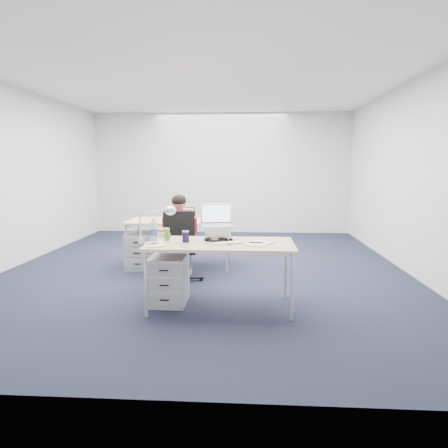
% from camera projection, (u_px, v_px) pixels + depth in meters
% --- Properties ---
extents(floor, '(7.00, 7.00, 0.00)m').
position_uv_depth(floor, '(206.00, 269.00, 6.14)').
color(floor, black).
rests_on(floor, ground).
extents(room, '(6.02, 7.02, 2.80)m').
position_uv_depth(room, '(205.00, 156.00, 5.89)').
color(room, beige).
rests_on(room, ground).
extents(desk_near, '(1.60, 0.80, 0.73)m').
position_uv_depth(desk_near, '(221.00, 247.00, 4.37)').
color(desk_near, tan).
rests_on(desk_near, ground).
extents(desk_far, '(1.60, 0.80, 0.73)m').
position_uv_depth(desk_far, '(180.00, 223.00, 6.20)').
color(desk_far, tan).
rests_on(desk_far, ground).
extents(office_chair, '(0.72, 0.72, 0.99)m').
position_uv_depth(office_chair, '(180.00, 262.00, 5.39)').
color(office_chair, black).
rests_on(office_chair, ground).
extents(seated_person, '(0.38, 0.66, 1.18)m').
position_uv_depth(seated_person, '(180.00, 237.00, 5.51)').
color(seated_person, red).
rests_on(seated_person, ground).
extents(drawer_pedestal_near, '(0.40, 0.50, 0.55)m').
position_uv_depth(drawer_pedestal_near, '(169.00, 280.00, 4.56)').
color(drawer_pedestal_near, '#A7AAAC').
rests_on(drawer_pedestal_near, ground).
extents(drawer_pedestal_far, '(0.40, 0.50, 0.55)m').
position_uv_depth(drawer_pedestal_far, '(141.00, 250.00, 6.17)').
color(drawer_pedestal_far, '#A7AAAC').
rests_on(drawer_pedestal_far, ground).
extents(silver_laptop, '(0.41, 0.35, 0.39)m').
position_uv_depth(silver_laptop, '(218.00, 222.00, 4.59)').
color(silver_laptop, silver).
rests_on(silver_laptop, desk_near).
extents(wireless_keyboard, '(0.34, 0.25, 0.02)m').
position_uv_depth(wireless_keyboard, '(227.00, 243.00, 4.31)').
color(wireless_keyboard, white).
rests_on(wireless_keyboard, desk_near).
extents(computer_mouse, '(0.09, 0.11, 0.03)m').
position_uv_depth(computer_mouse, '(228.00, 243.00, 4.26)').
color(computer_mouse, white).
rests_on(computer_mouse, desk_near).
extents(headphones, '(0.26, 0.23, 0.04)m').
position_uv_depth(headphones, '(215.00, 239.00, 4.48)').
color(headphones, black).
rests_on(headphones, desk_near).
extents(can_koozie, '(0.08, 0.08, 0.13)m').
position_uv_depth(can_koozie, '(186.00, 236.00, 4.39)').
color(can_koozie, '#19143F').
rests_on(can_koozie, desk_near).
extents(water_bottle, '(0.10, 0.10, 0.26)m').
position_uv_depth(water_bottle, '(154.00, 230.00, 4.44)').
color(water_bottle, silver).
rests_on(water_bottle, desk_near).
extents(bear_figurine, '(0.08, 0.06, 0.15)m').
position_uv_depth(bear_figurine, '(167.00, 234.00, 4.49)').
color(bear_figurine, '#3A7D21').
rests_on(bear_figurine, desk_near).
extents(book_stack, '(0.26, 0.23, 0.10)m').
position_uv_depth(book_stack, '(160.00, 232.00, 4.75)').
color(book_stack, silver).
rests_on(book_stack, desk_near).
extents(cordless_phone, '(0.04, 0.03, 0.14)m').
position_uv_depth(cordless_phone, '(155.00, 234.00, 4.48)').
color(cordless_phone, black).
rests_on(cordless_phone, desk_near).
extents(papers_left, '(0.26, 0.31, 0.01)m').
position_uv_depth(papers_left, '(154.00, 245.00, 4.23)').
color(papers_left, '#DCDA7F').
rests_on(papers_left, desk_near).
extents(papers_right, '(0.35, 0.39, 0.01)m').
position_uv_depth(papers_right, '(258.00, 244.00, 4.28)').
color(papers_right, '#DCDA7F').
rests_on(papers_right, desk_near).
extents(sunglasses, '(0.12, 0.08, 0.02)m').
position_uv_depth(sunglasses, '(229.00, 240.00, 4.44)').
color(sunglasses, black).
rests_on(sunglasses, desk_near).
extents(desk_lamp, '(0.40, 0.27, 0.43)m').
position_uv_depth(desk_lamp, '(152.00, 224.00, 4.32)').
color(desk_lamp, silver).
rests_on(desk_lamp, desk_near).
extents(dark_laptop, '(0.40, 0.40, 0.23)m').
position_uv_depth(dark_laptop, '(182.00, 214.00, 6.00)').
color(dark_laptop, black).
rests_on(dark_laptop, desk_far).
extents(far_cup, '(0.09, 0.09, 0.11)m').
position_uv_depth(far_cup, '(206.00, 215.00, 6.34)').
color(far_cup, white).
rests_on(far_cup, desk_far).
extents(far_papers, '(0.24, 0.30, 0.01)m').
position_uv_depth(far_papers, '(158.00, 219.00, 6.28)').
color(far_papers, white).
rests_on(far_papers, desk_far).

